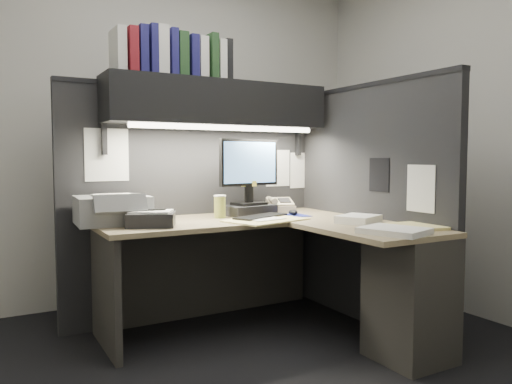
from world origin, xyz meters
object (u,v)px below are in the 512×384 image
at_px(monitor, 249,185).
at_px(telephone, 279,206).
at_px(desk, 318,273).
at_px(coffee_cup, 220,207).
at_px(printer, 112,210).
at_px(keyboard, 261,217).
at_px(notebook_stack, 151,219).
at_px(overhead_shelf, 218,104).

height_order(monitor, telephone, monitor).
bearing_deg(desk, monitor, 98.12).
distance_m(desk, coffee_cup, 0.79).
bearing_deg(printer, desk, -29.63).
height_order(keyboard, notebook_stack, notebook_stack).
relative_size(monitor, printer, 1.25).
bearing_deg(coffee_cup, notebook_stack, -162.61).
height_order(coffee_cup, printer, printer).
xyz_separation_m(desk, telephone, (0.19, 0.74, 0.33)).
distance_m(coffee_cup, printer, 0.69).
bearing_deg(keyboard, overhead_shelf, 95.69).
xyz_separation_m(coffee_cup, printer, (-0.69, 0.06, 0.01)).
distance_m(keyboard, telephone, 0.43).
relative_size(keyboard, printer, 1.00).
distance_m(desk, overhead_shelf, 1.33).
bearing_deg(telephone, monitor, -151.23).
bearing_deg(overhead_shelf, coffee_cup, -112.25).
bearing_deg(telephone, notebook_stack, -147.02).
relative_size(monitor, keyboard, 1.26).
bearing_deg(monitor, coffee_cup, -174.18).
height_order(desk, overhead_shelf, overhead_shelf).
relative_size(telephone, coffee_cup, 1.47).
bearing_deg(keyboard, notebook_stack, 157.21).
bearing_deg(printer, coffee_cup, -2.18).
xyz_separation_m(desk, notebook_stack, (-0.88, 0.45, 0.33)).
distance_m(overhead_shelf, coffee_cup, 0.72).
bearing_deg(overhead_shelf, telephone, -1.75).
bearing_deg(notebook_stack, printer, 127.16).
bearing_deg(printer, telephone, 6.00).
bearing_deg(notebook_stack, monitor, 16.73).
distance_m(keyboard, coffee_cup, 0.28).
bearing_deg(overhead_shelf, notebook_stack, -152.18).
height_order(monitor, keyboard, monitor).
relative_size(overhead_shelf, notebook_stack, 5.76).
bearing_deg(coffee_cup, monitor, 15.41).
bearing_deg(telephone, keyboard, -120.68).
relative_size(monitor, telephone, 2.51).
distance_m(monitor, printer, 0.96).
distance_m(telephone, coffee_cup, 0.56).
relative_size(desk, telephone, 8.07).
distance_m(desk, monitor, 0.85).
xyz_separation_m(telephone, printer, (-1.24, -0.06, 0.04)).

